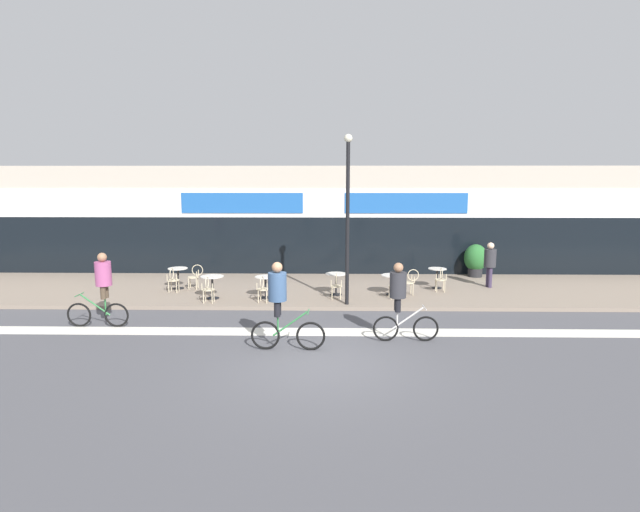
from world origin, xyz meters
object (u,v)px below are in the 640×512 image
at_px(planter_pot, 476,259).
at_px(pedestrian_near_end, 490,261).
at_px(cafe_chair_2_near, 263,287).
at_px(cyclist_0, 400,296).
at_px(cyclist_2, 280,300).
at_px(bistro_table_0, 178,274).
at_px(cafe_chair_5_near, 441,278).
at_px(cyclist_1, 102,284).
at_px(bistro_table_1, 212,282).
at_px(bistro_table_5, 437,274).
at_px(bistro_table_3, 336,280).
at_px(cafe_chair_1_near, 208,288).
at_px(cafe_chair_0_near, 173,278).
at_px(cafe_chair_4_side, 410,280).
at_px(bistro_table_2, 266,283).
at_px(cafe_chair_3_near, 336,284).
at_px(cafe_chair_0_side, 195,275).
at_px(bistro_table_4, 392,280).
at_px(lamp_post, 348,209).
at_px(cafe_chair_4_near, 395,284).

height_order(planter_pot, pedestrian_near_end, pedestrian_near_end).
distance_m(cafe_chair_2_near, cyclist_0, 5.29).
bearing_deg(cyclist_2, bistro_table_0, 127.01).
height_order(cafe_chair_5_near, cyclist_1, cyclist_1).
bearing_deg(bistro_table_1, planter_pot, 21.66).
bearing_deg(bistro_table_5, cafe_chair_5_near, -90.42).
bearing_deg(pedestrian_near_end, cyclist_1, -165.38).
height_order(bistro_table_3, cyclist_0, cyclist_0).
bearing_deg(cafe_chair_1_near, cafe_chair_0_near, 46.89).
relative_size(cafe_chair_0_near, cafe_chair_4_side, 1.00).
distance_m(cyclist_1, cyclist_2, 5.47).
bearing_deg(bistro_table_2, cafe_chair_3_near, -3.03).
bearing_deg(cafe_chair_0_side, cafe_chair_1_near, 111.37).
xyz_separation_m(bistro_table_0, bistro_table_3, (5.79, -0.88, -0.00)).
bearing_deg(planter_pot, cafe_chair_0_side, -167.28).
bearing_deg(pedestrian_near_end, cyclist_0, -131.93).
height_order(bistro_table_4, lamp_post, lamp_post).
height_order(cyclist_0, cyclist_2, cyclist_2).
xyz_separation_m(bistro_table_2, cyclist_2, (0.97, -4.78, 0.60)).
bearing_deg(bistro_table_3, cyclist_0, -71.11).
distance_m(bistro_table_4, planter_pot, 5.04).
height_order(lamp_post, cyclist_0, lamp_post).
distance_m(cafe_chair_3_near, pedestrian_near_end, 6.09).
bearing_deg(cafe_chair_1_near, cyclist_2, -146.23).
relative_size(cafe_chair_4_near, cafe_chair_5_near, 1.00).
xyz_separation_m(bistro_table_2, lamp_post, (2.73, -0.79, 2.56)).
bearing_deg(cafe_chair_0_near, lamp_post, -104.00).
bearing_deg(cafe_chair_0_near, cafe_chair_2_near, -112.05).
height_order(cafe_chair_1_near, planter_pot, planter_pot).
bearing_deg(cyclist_0, cyclist_1, 171.89).
distance_m(cafe_chair_0_near, cyclist_1, 3.87).
relative_size(bistro_table_3, cafe_chair_3_near, 0.84).
bearing_deg(cafe_chair_2_near, bistro_table_1, 81.93).
relative_size(cafe_chair_2_near, cyclist_1, 0.42).
height_order(bistro_table_0, bistro_table_1, bistro_table_1).
height_order(bistro_table_1, cafe_chair_0_near, cafe_chair_0_near).
distance_m(bistro_table_0, cafe_chair_0_near, 0.63).
height_order(bistro_table_4, cafe_chair_2_near, cafe_chair_2_near).
relative_size(bistro_table_0, cafe_chair_2_near, 0.85).
relative_size(bistro_table_1, cafe_chair_2_near, 0.86).
bearing_deg(cyclist_0, bistro_table_3, 108.35).
bearing_deg(cyclist_2, cyclist_1, 162.52).
bearing_deg(cafe_chair_3_near, cafe_chair_4_side, -72.26).
relative_size(cafe_chair_0_side, planter_pot, 0.67).
bearing_deg(bistro_table_5, bistro_table_2, -165.11).
bearing_deg(cafe_chair_0_side, bistro_table_3, 166.66).
bearing_deg(bistro_table_3, cafe_chair_4_near, -15.49).
xyz_separation_m(bistro_table_4, cyclist_2, (-3.39, -5.35, 0.63)).
relative_size(bistro_table_2, cafe_chair_4_near, 0.83).
bearing_deg(pedestrian_near_end, bistro_table_3, -173.45).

